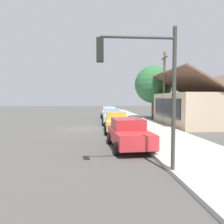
# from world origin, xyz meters

# --- Properties ---
(ground_plane) EXTENTS (120.00, 120.00, 0.00)m
(ground_plane) POSITION_xyz_m (0.00, 0.00, 0.00)
(ground_plane) COLOR #4C4947
(sidewalk_curb) EXTENTS (60.00, 4.20, 0.16)m
(sidewalk_curb) POSITION_xyz_m (0.00, 5.60, 0.08)
(sidewalk_curb) COLOR #B2AFA8
(sidewalk_curb) RESTS_ON ground
(car_ivory) EXTENTS (4.44, 2.09, 1.59)m
(car_ivory) POSITION_xyz_m (-9.63, 2.88, 0.81)
(car_ivory) COLOR silver
(car_ivory) RESTS_ON ground
(car_skyblue) EXTENTS (4.77, 2.22, 1.59)m
(car_skyblue) POSITION_xyz_m (-3.84, 2.80, 0.82)
(car_skyblue) COLOR #8CB7E0
(car_skyblue) RESTS_ON ground
(car_mustard) EXTENTS (4.56, 2.06, 1.59)m
(car_mustard) POSITION_xyz_m (1.71, 2.66, 0.81)
(car_mustard) COLOR gold
(car_mustard) RESTS_ON ground
(car_cherry) EXTENTS (4.44, 2.20, 1.59)m
(car_cherry) POSITION_xyz_m (7.75, 2.70, 0.81)
(car_cherry) COLOR red
(car_cherry) RESTS_ON ground
(storefront_building) EXTENTS (9.87, 8.10, 5.43)m
(storefront_building) POSITION_xyz_m (-2.08, 11.98, 1.77)
(storefront_building) COLOR #CCB293
(storefront_building) RESTS_ON ground
(shade_tree) EXTENTS (4.84, 4.84, 6.93)m
(shade_tree) POSITION_xyz_m (-8.81, 8.61, 4.49)
(shade_tree) COLOR brown
(shade_tree) RESTS_ON ground
(traffic_light_main) EXTENTS (0.37, 2.79, 5.20)m
(traffic_light_main) POSITION_xyz_m (12.00, 2.54, 3.49)
(traffic_light_main) COLOR #383833
(traffic_light_main) RESTS_ON ground
(utility_pole_wooden) EXTENTS (1.80, 0.24, 7.50)m
(utility_pole_wooden) POSITION_xyz_m (-3.16, 8.20, 3.93)
(utility_pole_wooden) COLOR brown
(utility_pole_wooden) RESTS_ON ground
(fire_hydrant_red) EXTENTS (0.22, 0.22, 0.71)m
(fire_hydrant_red) POSITION_xyz_m (1.54, 4.20, 0.50)
(fire_hydrant_red) COLOR red
(fire_hydrant_red) RESTS_ON sidewalk_curb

